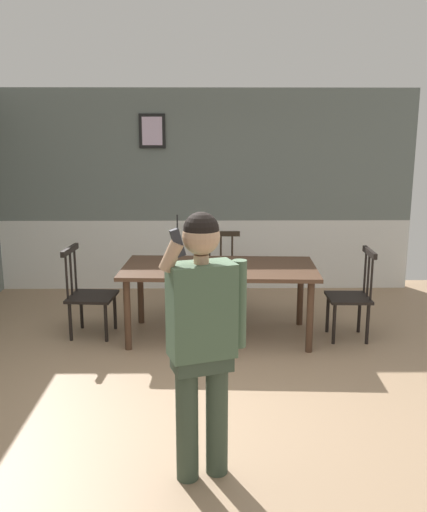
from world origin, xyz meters
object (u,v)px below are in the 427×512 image
at_px(chair_at_table_head, 88,294).
at_px(chair_by_doorway, 221,273).
at_px(chair_near_window, 352,296).
at_px(person_figure, 203,331).
at_px(dining_table, 219,274).

bearing_deg(chair_at_table_head, chair_by_doorway, 124.61).
xyz_separation_m(chair_near_window, person_figure, (-1.54, -2.39, 0.51)).
bearing_deg(chair_near_window, chair_by_doorway, 56.12).
bearing_deg(chair_at_table_head, chair_near_window, 92.15).
height_order(dining_table, chair_near_window, chair_near_window).
distance_m(chair_near_window, person_figure, 2.89).
distance_m(chair_near_window, chair_at_table_head, 2.79).
height_order(chair_near_window, person_figure, person_figure).
xyz_separation_m(chair_by_doorway, chair_at_table_head, (-1.43, -0.82, -0.02)).
distance_m(dining_table, chair_at_table_head, 1.41).
relative_size(chair_at_table_head, person_figure, 0.57).
height_order(dining_table, chair_at_table_head, chair_at_table_head).
relative_size(chair_by_doorway, person_figure, 0.56).
relative_size(chair_by_doorway, chair_at_table_head, 0.99).
xyz_separation_m(chair_near_window, chair_at_table_head, (-2.78, 0.13, -0.01)).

